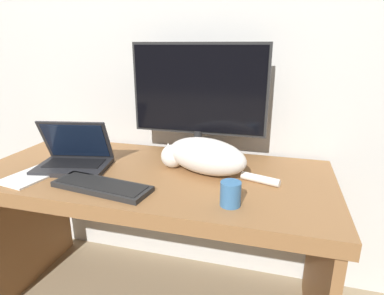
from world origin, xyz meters
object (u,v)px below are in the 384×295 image
(monitor, at_px, (199,96))
(coffee_mug, at_px, (231,194))
(laptop, at_px, (74,158))
(cat, at_px, (204,155))
(external_keyboard, at_px, (102,186))

(monitor, distance_m, coffee_mug, 0.56)
(monitor, bearing_deg, laptop, -152.02)
(coffee_mug, bearing_deg, cat, 120.69)
(monitor, distance_m, laptop, 0.63)
(laptop, height_order, coffee_mug, laptop)
(monitor, bearing_deg, cat, -68.55)
(external_keyboard, relative_size, cat, 0.77)
(cat, bearing_deg, external_keyboard, -124.19)
(laptop, xyz_separation_m, coffee_mug, (0.73, -0.17, -0.00))
(monitor, relative_size, cat, 1.20)
(coffee_mug, bearing_deg, monitor, 117.16)
(monitor, relative_size, external_keyboard, 1.56)
(monitor, height_order, laptop, monitor)
(external_keyboard, xyz_separation_m, cat, (0.34, 0.26, 0.07))
(coffee_mug, bearing_deg, laptop, 166.71)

